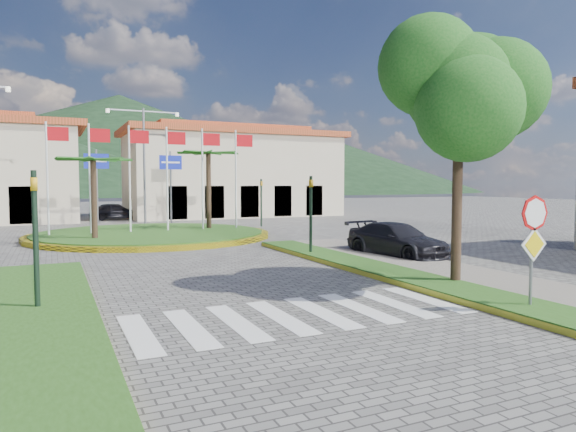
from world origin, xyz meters
name	(u,v)px	position (x,y,z in m)	size (l,w,h in m)	color
ground	(412,377)	(0.00, 0.00, 0.00)	(160.00, 160.00, 0.00)	#575452
sidewalk_right	(563,304)	(6.00, 2.00, 0.07)	(4.00, 28.00, 0.15)	gray
verge_right	(527,309)	(4.80, 2.00, 0.09)	(1.60, 28.00, 0.18)	#274D16
crosswalk	(296,315)	(0.00, 4.00, 0.01)	(8.00, 3.00, 0.01)	silver
roundabout_island	(151,234)	(0.00, 22.00, 0.17)	(12.70, 12.70, 6.00)	yellow
stop_sign	(534,234)	(4.90, 1.96, 1.79)	(0.80, 0.11, 2.65)	slate
deciduous_tree	(459,102)	(5.50, 5.00, 5.18)	(3.60, 3.60, 6.80)	black
traffic_light_left	(35,227)	(-5.20, 6.50, 1.94)	(0.15, 0.18, 3.20)	black
traffic_light_right	(311,208)	(4.50, 12.00, 1.94)	(0.15, 0.18, 3.20)	black
traffic_light_far	(261,198)	(8.00, 26.00, 1.94)	(0.18, 0.15, 3.20)	black
direction_sign_west	(97,174)	(-2.00, 30.97, 3.53)	(1.60, 0.14, 5.20)	slate
direction_sign_east	(171,175)	(3.00, 30.97, 3.53)	(1.60, 0.14, 5.20)	slate
street_lamp_centre	(144,160)	(1.00, 30.00, 4.50)	(4.80, 0.16, 8.00)	slate
building_right	(232,172)	(10.00, 38.00, 3.90)	(19.08, 9.54, 8.05)	beige
hill_far_mid	(120,144)	(15.00, 160.00, 15.00)	(180.00, 180.00, 30.00)	black
hill_far_east	(316,163)	(70.00, 135.00, 9.00)	(120.00, 120.00, 18.00)	black
hill_near_back	(26,162)	(-10.00, 130.00, 8.00)	(110.00, 110.00, 16.00)	black
car_dark_a	(116,211)	(-0.20, 36.79, 0.68)	(1.61, 3.99, 1.36)	black
car_dark_b	(185,210)	(5.40, 36.64, 0.66)	(1.40, 4.02, 1.32)	black
car_side_right	(397,240)	(7.50, 10.38, 0.67)	(1.89, 4.64, 1.35)	black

